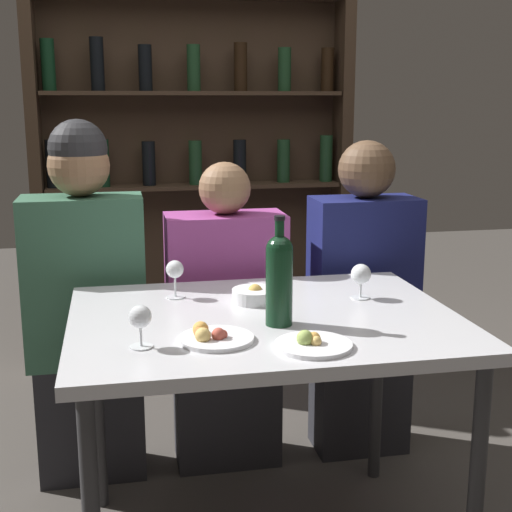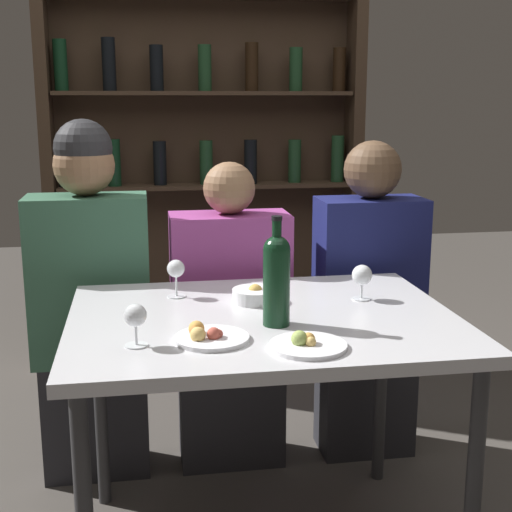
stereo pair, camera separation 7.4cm
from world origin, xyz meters
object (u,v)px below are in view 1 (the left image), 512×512
at_px(food_plate_1, 213,337).
at_px(seated_person_left, 86,309).
at_px(wine_glass_2, 175,271).
at_px(seated_person_center, 226,328).
at_px(wine_bottle, 279,276).
at_px(food_plate_0, 312,344).
at_px(snack_bowl, 255,295).
at_px(wine_glass_0, 140,319).
at_px(wine_glass_1, 361,275).
at_px(seated_person_right, 362,308).

distance_m(food_plate_1, seated_person_left, 0.89).
height_order(wine_glass_2, seated_person_center, seated_person_center).
bearing_deg(food_plate_1, wine_bottle, 26.95).
xyz_separation_m(wine_glass_2, food_plate_1, (0.06, -0.43, -0.07)).
distance_m(wine_glass_2, food_plate_0, 0.62).
relative_size(snack_bowl, seated_person_left, 0.11).
height_order(wine_glass_0, seated_person_left, seated_person_left).
relative_size(seated_person_left, seated_person_center, 1.13).
relative_size(food_plate_0, seated_person_center, 0.17).
bearing_deg(food_plate_0, wine_bottle, 101.70).
bearing_deg(seated_person_center, wine_glass_0, -113.01).
distance_m(wine_glass_0, snack_bowl, 0.51).
height_order(seated_person_left, seated_person_center, seated_person_left).
distance_m(food_plate_1, snack_bowl, 0.38).
bearing_deg(wine_glass_1, seated_person_right, 69.08).
bearing_deg(snack_bowl, food_plate_0, -81.85).
bearing_deg(wine_glass_2, food_plate_0, -60.40).
bearing_deg(wine_bottle, wine_glass_2, 128.13).
bearing_deg(wine_glass_1, food_plate_0, -123.65).
xyz_separation_m(wine_glass_2, food_plate_0, (0.30, -0.53, -0.08)).
relative_size(food_plate_0, seated_person_right, 0.16).
xyz_separation_m(food_plate_1, snack_bowl, (0.18, 0.34, 0.01)).
bearing_deg(wine_glass_0, wine_glass_2, 74.20).
distance_m(wine_glass_2, seated_person_left, 0.52).
relative_size(food_plate_0, food_plate_1, 1.01).
height_order(wine_glass_1, food_plate_1, wine_glass_1).
bearing_deg(wine_glass_0, wine_bottle, 16.47).
relative_size(wine_glass_0, seated_person_left, 0.08).
relative_size(wine_glass_2, seated_person_left, 0.09).
distance_m(wine_glass_0, seated_person_center, 0.93).
xyz_separation_m(wine_glass_0, seated_person_right, (0.89, 0.81, -0.26)).
bearing_deg(food_plate_0, food_plate_1, 158.08).
relative_size(wine_bottle, snack_bowl, 2.15).
xyz_separation_m(seated_person_left, seated_person_center, (0.51, -0.00, -0.10)).
height_order(snack_bowl, seated_person_left, seated_person_left).
height_order(food_plate_1, snack_bowl, snack_bowl).
xyz_separation_m(wine_glass_0, food_plate_0, (0.43, -0.09, -0.07)).
height_order(seated_person_left, seated_person_right, seated_person_left).
bearing_deg(food_plate_1, seated_person_center, 78.79).
xyz_separation_m(wine_glass_1, seated_person_right, (0.19, 0.49, -0.26)).
relative_size(wine_glass_1, seated_person_right, 0.09).
bearing_deg(seated_person_center, wine_glass_1, -53.81).
bearing_deg(seated_person_center, seated_person_right, 0.00).
distance_m(wine_glass_0, wine_glass_1, 0.77).
xyz_separation_m(wine_glass_0, snack_bowl, (0.37, 0.35, -0.05)).
bearing_deg(wine_glass_1, wine_glass_2, 167.98).
xyz_separation_m(wine_glass_0, seated_person_center, (0.34, 0.81, -0.31)).
relative_size(food_plate_1, snack_bowl, 1.38).
xyz_separation_m(food_plate_0, seated_person_right, (0.46, 0.90, -0.20)).
bearing_deg(seated_person_left, food_plate_1, -66.07).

